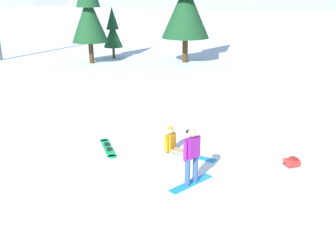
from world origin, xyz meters
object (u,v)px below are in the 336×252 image
at_px(pine_tree_slender, 88,10).
at_px(pine_tree_broad, 113,31).
at_px(snowboarder_midground, 175,144).
at_px(loose_snowboard_near_right, 108,148).
at_px(snowboarder_foreground, 192,156).
at_px(backpack_red, 292,162).
at_px(pine_tree_twin, 186,0).

xyz_separation_m(pine_tree_slender, pine_tree_broad, (2.10, 1.64, -1.69)).
xyz_separation_m(snowboarder_midground, loose_snowboard_near_right, (-2.03, 1.20, -0.29)).
bearing_deg(snowboarder_foreground, snowboarder_midground, 79.11).
relative_size(loose_snowboard_near_right, pine_tree_broad, 0.47).
height_order(backpack_red, pine_tree_twin, pine_tree_twin).
height_order(snowboarder_foreground, snowboarder_midground, snowboarder_foreground).
bearing_deg(pine_tree_broad, backpack_red, -89.52).
distance_m(backpack_red, pine_tree_slender, 20.84).
height_order(loose_snowboard_near_right, pine_tree_broad, pine_tree_broad).
bearing_deg(snowboarder_midground, pine_tree_broad, 81.95).
relative_size(snowboarder_foreground, pine_tree_twin, 0.20).
bearing_deg(loose_snowboard_near_right, pine_tree_slender, 80.87).
relative_size(snowboarder_foreground, backpack_red, 3.08).
bearing_deg(pine_tree_twin, snowboarder_midground, -114.97).
xyz_separation_m(snowboarder_foreground, pine_tree_broad, (3.22, 21.93, 1.30)).
bearing_deg(pine_tree_twin, pine_tree_slender, 161.63).
relative_size(pine_tree_broad, pine_tree_twin, 0.48).
xyz_separation_m(loose_snowboard_near_right, backpack_red, (5.00, -3.52, 0.12)).
relative_size(backpack_red, pine_tree_broad, 0.14).
height_order(snowboarder_midground, backpack_red, snowboarder_midground).
relative_size(pine_tree_slender, pine_tree_broad, 1.78).
bearing_deg(backpack_red, snowboarder_foreground, 178.60).
relative_size(snowboarder_foreground, pine_tree_broad, 0.42).
relative_size(snowboarder_midground, loose_snowboard_near_right, 0.86).
xyz_separation_m(snowboarder_foreground, snowboarder_midground, (0.43, 2.24, -0.57)).
xyz_separation_m(pine_tree_slender, pine_tree_twin, (6.69, -2.22, 0.65)).
bearing_deg(loose_snowboard_near_right, backpack_red, -35.18).
bearing_deg(pine_tree_broad, pine_tree_twin, -40.11).
bearing_deg(pine_tree_broad, pine_tree_slender, -142.06).
height_order(pine_tree_broad, pine_tree_twin, pine_tree_twin).
xyz_separation_m(loose_snowboard_near_right, pine_tree_broad, (4.81, 18.49, 2.16)).
bearing_deg(snowboarder_foreground, pine_tree_twin, 66.64).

